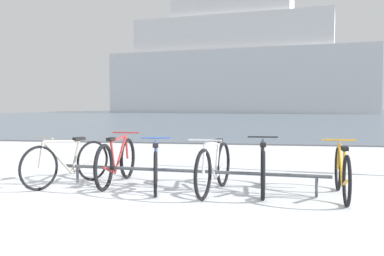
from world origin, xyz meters
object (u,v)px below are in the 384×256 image
object	(u,v)px
bicycle_0	(67,163)
bicycle_3	(214,168)
bicycle_1	(117,161)
bicycle_5	(342,172)
bicycle_4	(263,168)
ferry_ship	(236,66)
bicycle_2	(156,167)

from	to	relation	value
bicycle_0	bicycle_3	xyz separation A→B (m)	(2.31, -0.16, 0.00)
bicycle_1	bicycle_5	bearing A→B (deg)	-7.05
bicycle_4	ferry_ship	distance (m)	67.97
bicycle_0	bicycle_3	world-z (taller)	bicycle_3
bicycle_3	ferry_ship	bearing A→B (deg)	93.73
bicycle_1	bicycle_2	distance (m)	0.76
bicycle_2	ferry_ship	bearing A→B (deg)	92.99
bicycle_3	bicycle_1	bearing A→B (deg)	166.82
bicycle_2	bicycle_0	bearing A→B (deg)	177.37
bicycle_5	bicycle_0	bearing A→B (deg)	177.13
bicycle_3	ferry_ship	xyz separation A→B (m)	(-4.40, 67.51, 7.68)
bicycle_3	bicycle_4	world-z (taller)	bicycle_3
bicycle_2	bicycle_3	xyz separation A→B (m)	(0.88, -0.10, 0.02)
bicycle_2	bicycle_4	xyz separation A→B (m)	(1.56, 0.07, 0.01)
bicycle_0	bicycle_5	distance (m)	4.05
bicycle_0	bicycle_4	world-z (taller)	bicycle_0
bicycle_2	ferry_ship	size ratio (longest dim) A/B	0.04
bicycle_5	ferry_ship	distance (m)	68.26
bicycle_0	bicycle_4	bearing A→B (deg)	0.14
bicycle_0	bicycle_4	distance (m)	2.99
bicycle_2	bicycle_1	bearing A→B (deg)	158.86
bicycle_0	bicycle_4	size ratio (longest dim) A/B	0.88
bicycle_2	bicycle_5	xyz separation A→B (m)	(2.61, -0.14, 0.01)
bicycle_5	bicycle_4	bearing A→B (deg)	168.69
bicycle_1	bicycle_2	xyz separation A→B (m)	(0.71, -0.27, -0.02)
bicycle_0	bicycle_1	distance (m)	0.76
bicycle_5	ferry_ship	bearing A→B (deg)	95.19
bicycle_4	bicycle_5	bearing A→B (deg)	-11.31
bicycle_4	bicycle_0	bearing A→B (deg)	-179.86
bicycle_0	bicycle_1	bearing A→B (deg)	15.92
bicycle_3	bicycle_5	bearing A→B (deg)	-1.30
bicycle_1	bicycle_3	bearing A→B (deg)	-13.18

